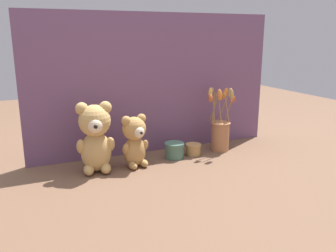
# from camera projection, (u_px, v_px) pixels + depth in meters

# --- Properties ---
(ground_plane) EXTENTS (4.00, 4.00, 0.00)m
(ground_plane) POSITION_uv_depth(u_px,v_px,m) (170.00, 160.00, 1.65)
(ground_plane) COLOR brown
(backdrop_wall) EXTENTS (1.24, 0.02, 0.67)m
(backdrop_wall) POSITION_uv_depth(u_px,v_px,m) (156.00, 84.00, 1.72)
(backdrop_wall) COLOR #704C70
(backdrop_wall) RESTS_ON ground
(teddy_bear_large) EXTENTS (0.17, 0.15, 0.30)m
(teddy_bear_large) POSITION_uv_depth(u_px,v_px,m) (95.00, 136.00, 1.48)
(teddy_bear_large) COLOR tan
(teddy_bear_large) RESTS_ON ground
(teddy_bear_medium) EXTENTS (0.13, 0.12, 0.23)m
(teddy_bear_medium) POSITION_uv_depth(u_px,v_px,m) (135.00, 140.00, 1.54)
(teddy_bear_medium) COLOR tan
(teddy_bear_medium) RESTS_ON ground
(flower_vase) EXTENTS (0.15, 0.17, 0.33)m
(flower_vase) POSITION_uv_depth(u_px,v_px,m) (220.00, 130.00, 1.77)
(flower_vase) COLOR #AD7047
(flower_vase) RESTS_ON ground
(decorative_tin_tall) EXTENTS (0.09, 0.09, 0.07)m
(decorative_tin_tall) POSITION_uv_depth(u_px,v_px,m) (174.00, 150.00, 1.67)
(decorative_tin_tall) COLOR #47705B
(decorative_tin_tall) RESTS_ON ground
(decorative_tin_short) EXTENTS (0.08, 0.08, 0.05)m
(decorative_tin_short) POSITION_uv_depth(u_px,v_px,m) (193.00, 149.00, 1.72)
(decorative_tin_short) COLOR tan
(decorative_tin_short) RESTS_ON ground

